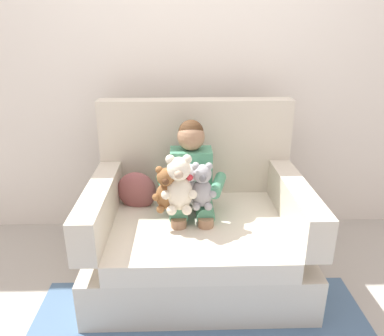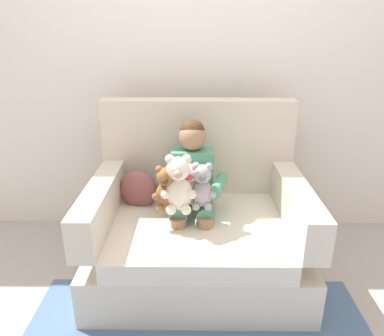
% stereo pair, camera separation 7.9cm
% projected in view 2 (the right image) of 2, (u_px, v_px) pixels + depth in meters
% --- Properties ---
extents(ground_plane, '(8.00, 8.00, 0.00)m').
position_uv_depth(ground_plane, '(198.00, 274.00, 2.42)').
color(ground_plane, '#ADA89E').
extents(back_wall, '(6.00, 0.10, 2.60)m').
position_uv_depth(back_wall, '(198.00, 60.00, 2.63)').
color(back_wall, silver).
rests_on(back_wall, ground).
extents(armchair, '(1.30, 1.00, 1.07)m').
position_uv_depth(armchair, '(198.00, 226.00, 2.36)').
color(armchair, beige).
rests_on(armchair, ground).
extents(seated_child, '(0.45, 0.39, 0.82)m').
position_uv_depth(seated_child, '(192.00, 181.00, 2.27)').
color(seated_child, '#4C9370').
rests_on(seated_child, armchair).
extents(plush_brown, '(0.16, 0.13, 0.27)m').
position_uv_depth(plush_brown, '(166.00, 189.00, 2.10)').
color(plush_brown, brown).
rests_on(plush_brown, armchair).
extents(plush_white, '(0.16, 0.13, 0.27)m').
position_uv_depth(plush_white, '(190.00, 185.00, 2.15)').
color(plush_white, white).
rests_on(plush_white, armchair).
extents(plush_grey, '(0.17, 0.14, 0.28)m').
position_uv_depth(plush_grey, '(202.00, 187.00, 2.12)').
color(plush_grey, '#9E9EA3').
rests_on(plush_grey, armchair).
extents(plush_cream, '(0.20, 0.17, 0.34)m').
position_uv_depth(plush_cream, '(179.00, 185.00, 2.07)').
color(plush_cream, silver).
rests_on(plush_cream, armchair).
extents(throw_pillow, '(0.28, 0.16, 0.26)m').
position_uv_depth(throw_pillow, '(139.00, 190.00, 2.41)').
color(throw_pillow, '#8C4C4C').
rests_on(throw_pillow, armchair).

